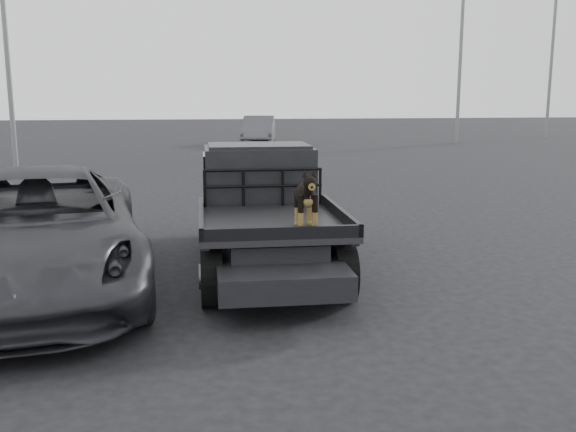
{
  "coord_description": "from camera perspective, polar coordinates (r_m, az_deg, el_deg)",
  "views": [
    {
      "loc": [
        -1.14,
        -6.99,
        2.6
      ],
      "look_at": [
        -0.21,
        -0.15,
        1.28
      ],
      "focal_mm": 40.0,
      "sensor_mm": 36.0,
      "label": 1
    }
  ],
  "objects": [
    {
      "name": "headache_rack",
      "position": [
        9.73,
        -2.23,
        2.52
      ],
      "size": [
        1.8,
        0.08,
        0.55
      ],
      "primitive_type": null,
      "color": "black",
      "rests_on": "flatbed_ute"
    },
    {
      "name": "dog",
      "position": [
        8.12,
        1.58,
        1.53
      ],
      "size": [
        0.32,
        0.6,
        0.74
      ],
      "primitive_type": null,
      "color": "black",
      "rests_on": "flatbed_ute"
    },
    {
      "name": "flatbed_ute",
      "position": [
        9.67,
        -2.08,
        -1.97
      ],
      "size": [
        2.0,
        5.4,
        0.92
      ],
      "primitive_type": null,
      "color": "black",
      "rests_on": "ground"
    },
    {
      "name": "floodlight_mid",
      "position": [
        35.61,
        15.31,
        17.97
      ],
      "size": [
        1.08,
        0.28,
        13.3
      ],
      "color": "slate",
      "rests_on": "ground"
    },
    {
      "name": "parked_suv",
      "position": [
        9.06,
        -21.53,
        -1.33
      ],
      "size": [
        3.61,
        6.2,
        1.62
      ],
      "primitive_type": "imported",
      "rotation": [
        0.0,
        0.0,
        0.16
      ],
      "color": "#2D2D32",
      "rests_on": "ground"
    },
    {
      "name": "distant_car_a",
      "position": [
        33.48,
        -2.62,
        7.63
      ],
      "size": [
        2.2,
        4.63,
        1.46
      ],
      "primitive_type": "imported",
      "rotation": [
        0.0,
        0.0,
        -0.15
      ],
      "color": "#4B4C50",
      "rests_on": "ground"
    },
    {
      "name": "floodlight_far",
      "position": [
        41.76,
        22.67,
        16.57
      ],
      "size": [
        1.08,
        0.28,
        13.5
      ],
      "color": "slate",
      "rests_on": "ground"
    },
    {
      "name": "ute_cab",
      "position": [
        10.45,
        -2.63,
        4.0
      ],
      "size": [
        1.72,
        1.3,
        0.88
      ],
      "primitive_type": null,
      "color": "black",
      "rests_on": "flatbed_ute"
    },
    {
      "name": "ground",
      "position": [
        7.55,
        1.43,
        -9.34
      ],
      "size": [
        120.0,
        120.0,
        0.0
      ],
      "primitive_type": "plane",
      "color": "black",
      "rests_on": "ground"
    }
  ]
}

